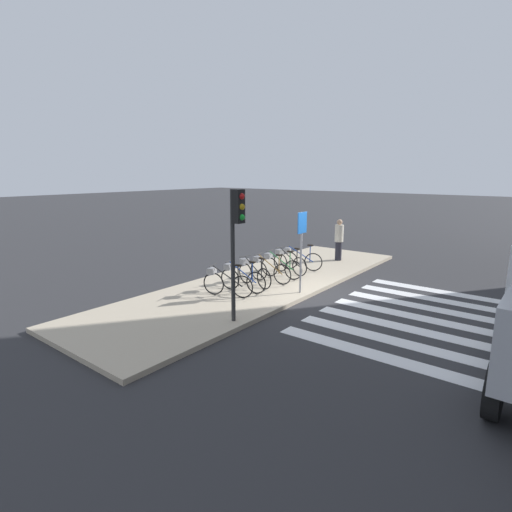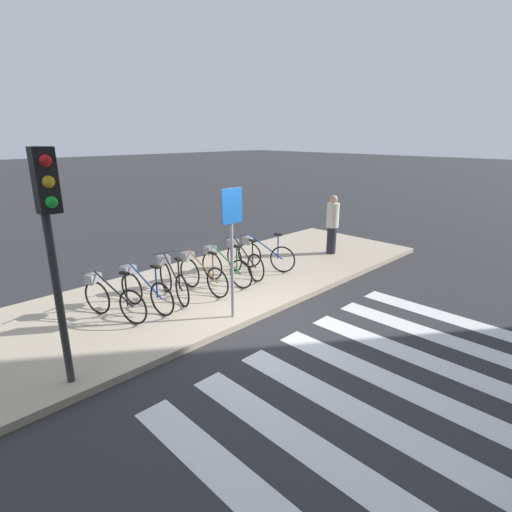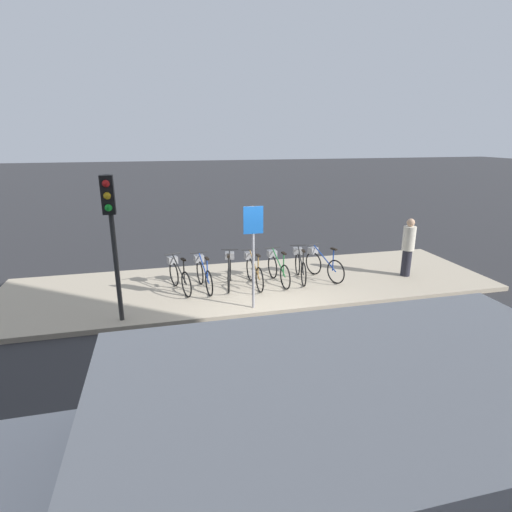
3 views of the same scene
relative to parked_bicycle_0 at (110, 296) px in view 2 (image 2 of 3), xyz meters
The scene contains 12 objects.
ground_plane 2.72m from the parked_bicycle_0, 43.12° to the right, with size 120.00×120.00×0.00m, color #2D2D30.
sidewalk 2.01m from the parked_bicycle_0, ahead, with size 13.04×3.76×0.12m.
parked_bicycle_0 is the anchor object (origin of this frame).
parked_bicycle_1 0.63m from the parked_bicycle_0, ahead, with size 0.46×1.54×0.95m.
parked_bicycle_2 1.33m from the parked_bicycle_0, ahead, with size 0.50×1.52×0.95m.
parked_bicycle_3 1.95m from the parked_bicycle_0, ahead, with size 0.46×1.55×0.95m.
parked_bicycle_4 2.62m from the parked_bicycle_0, ahead, with size 0.46×1.54×0.95m.
parked_bicycle_5 3.29m from the parked_bicycle_0, ahead, with size 0.46×1.53×0.95m.
parked_bicycle_6 3.93m from the parked_bicycle_0, ahead, with size 0.65×1.47×0.95m.
pedestrian 6.34m from the parked_bicycle_0, ahead, with size 0.34×0.34×1.64m.
traffic_light 2.74m from the parked_bicycle_0, 129.34° to the right, with size 0.24×0.40×3.10m.
sign_post 2.51m from the parked_bicycle_0, 43.70° to the right, with size 0.44×0.07×2.36m.
Camera 2 is at (-4.77, -4.78, 3.35)m, focal length 28.00 mm.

